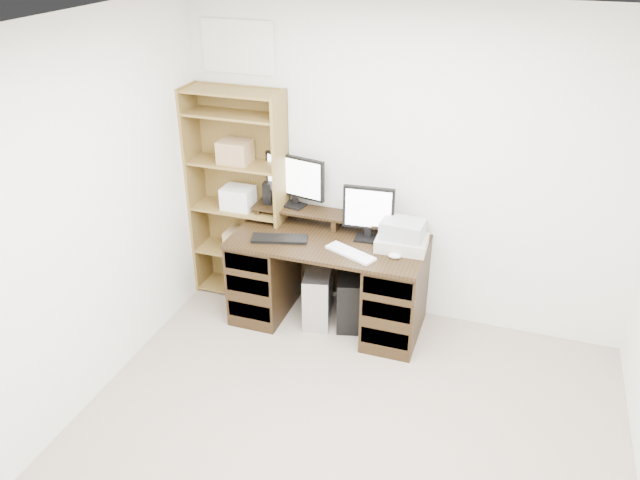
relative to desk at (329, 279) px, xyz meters
The scene contains 14 objects.
room 1.92m from the desk, 73.10° to the right, with size 3.54×4.04×2.54m.
desk is the anchor object (origin of this frame).
riser_shelf 0.50m from the desk, 90.00° to the left, with size 1.40×0.22×0.12m.
monitor_wide 0.85m from the desk, 144.96° to the left, with size 0.53×0.17×0.42m.
monitor_small 0.66m from the desk, 22.25° to the left, with size 0.39×0.16×0.43m.
speaker 0.86m from the desk, 159.17° to the left, with size 0.07×0.07×0.18m, color black.
keyboard_black 0.53m from the desk, 159.30° to the right, with size 0.43×0.14×0.02m, color black.
keyboard_white 0.47m from the desk, 37.49° to the right, with size 0.40×0.12×0.02m, color white.
mouse 0.68m from the desk, 12.96° to the right, with size 0.10×0.06×0.04m, color silver.
printer 0.69m from the desk, ahead, with size 0.37×0.28×0.09m, color #B4AD9D.
basket 0.77m from the desk, ahead, with size 0.31×0.22×0.13m, color #9A9FA4.
tower_silver 0.18m from the desk, behind, with size 0.20×0.46×0.46m, color #B5B7BD.
tower_black 0.24m from the desk, 18.56° to the left, with size 0.30×0.48×0.45m.
bookshelf 1.02m from the desk, 165.94° to the left, with size 0.80×0.30×1.80m.
Camera 1 is at (0.81, -2.40, 2.98)m, focal length 35.00 mm.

